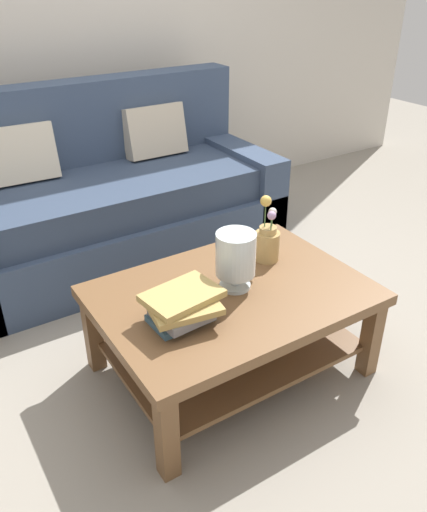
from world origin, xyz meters
TOP-DOWN VIEW (x-y plane):
  - ground_plane at (0.00, 0.00)m, footprint 10.00×10.00m
  - back_wall at (0.00, 1.65)m, footprint 6.40×0.12m
  - couch at (-0.11, 0.93)m, footprint 2.03×0.90m
  - coffee_table at (-0.09, -0.41)m, footprint 1.16×0.82m
  - book_stack_main at (-0.39, -0.48)m, footprint 0.32×0.27m
  - glass_hurricane_vase at (-0.07, -0.39)m, footprint 0.17×0.17m
  - flower_pitcher at (0.19, -0.27)m, footprint 0.12×0.12m

SIDE VIEW (x-z plane):
  - ground_plane at x=0.00m, z-range 0.00..0.00m
  - coffee_table at x=-0.09m, z-range 0.10..0.53m
  - couch at x=-0.11m, z-range -0.17..0.89m
  - book_stack_main at x=-0.39m, z-range 0.44..0.56m
  - flower_pitcher at x=0.19m, z-range 0.38..0.70m
  - glass_hurricane_vase at x=-0.07m, z-range 0.46..0.72m
  - back_wall at x=0.00m, z-range 0.00..2.70m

